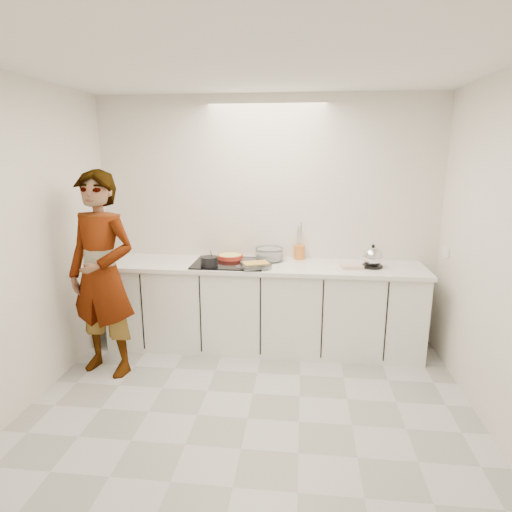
# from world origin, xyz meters

# --- Properties ---
(floor) EXTENTS (3.60, 3.20, 0.00)m
(floor) POSITION_xyz_m (0.00, 0.00, 0.00)
(floor) COLOR beige
(floor) RESTS_ON ground
(ceiling) EXTENTS (3.60, 3.20, 0.00)m
(ceiling) POSITION_xyz_m (0.00, 0.00, 2.60)
(ceiling) COLOR white
(ceiling) RESTS_ON wall_back
(wall_back) EXTENTS (3.60, 0.00, 2.60)m
(wall_back) POSITION_xyz_m (0.00, 1.60, 1.30)
(wall_back) COLOR silver
(wall_back) RESTS_ON ground
(wall_front) EXTENTS (3.60, 0.00, 2.60)m
(wall_front) POSITION_xyz_m (0.00, -1.60, 1.30)
(wall_front) COLOR silver
(wall_front) RESTS_ON ground
(wall_left) EXTENTS (0.00, 3.20, 2.60)m
(wall_left) POSITION_xyz_m (-1.80, 0.00, 1.30)
(wall_left) COLOR silver
(wall_left) RESTS_ON ground
(base_cabinets) EXTENTS (3.20, 0.58, 0.87)m
(base_cabinets) POSITION_xyz_m (0.00, 1.28, 0.43)
(base_cabinets) COLOR white
(base_cabinets) RESTS_ON floor
(countertop) EXTENTS (3.24, 0.64, 0.04)m
(countertop) POSITION_xyz_m (0.00, 1.28, 0.89)
(countertop) COLOR white
(countertop) RESTS_ON base_cabinets
(hob) EXTENTS (0.72, 0.54, 0.01)m
(hob) POSITION_xyz_m (-0.35, 1.26, 0.92)
(hob) COLOR black
(hob) RESTS_ON countertop
(tart_dish) EXTENTS (0.29, 0.29, 0.04)m
(tart_dish) POSITION_xyz_m (-0.37, 1.42, 0.95)
(tart_dish) COLOR red
(tart_dish) RESTS_ON hob
(saucepan) EXTENTS (0.21, 0.21, 0.16)m
(saucepan) POSITION_xyz_m (-0.52, 1.10, 0.97)
(saucepan) COLOR black
(saucepan) RESTS_ON hob
(baking_dish) EXTENTS (0.32, 0.28, 0.05)m
(baking_dish) POSITION_xyz_m (-0.06, 1.09, 0.95)
(baking_dish) COLOR silver
(baking_dish) RESTS_ON hob
(mixing_bowl) EXTENTS (0.35, 0.35, 0.14)m
(mixing_bowl) POSITION_xyz_m (0.05, 1.44, 0.97)
(mixing_bowl) COLOR silver
(mixing_bowl) RESTS_ON countertop
(tea_towel) EXTENTS (0.23, 0.18, 0.03)m
(tea_towel) POSITION_xyz_m (0.88, 1.23, 0.93)
(tea_towel) COLOR white
(tea_towel) RESTS_ON countertop
(kettle) EXTENTS (0.26, 0.26, 0.23)m
(kettle) POSITION_xyz_m (1.08, 1.28, 1.01)
(kettle) COLOR black
(kettle) RESTS_ON countertop
(utensil_crock) EXTENTS (0.14, 0.14, 0.15)m
(utensil_crock) POSITION_xyz_m (0.36, 1.54, 0.98)
(utensil_crock) COLOR orange
(utensil_crock) RESTS_ON countertop
(cook) EXTENTS (0.77, 0.60, 1.88)m
(cook) POSITION_xyz_m (-1.40, 0.62, 0.94)
(cook) COLOR white
(cook) RESTS_ON floor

